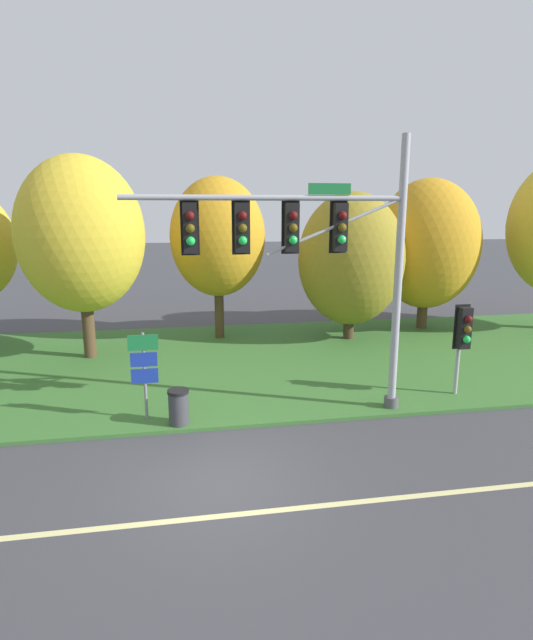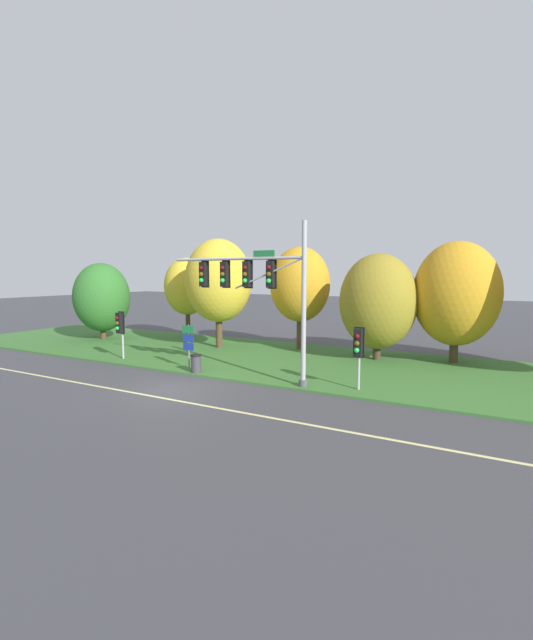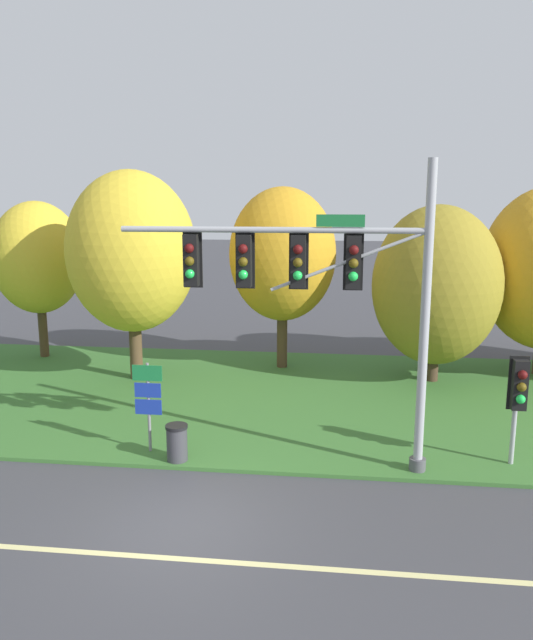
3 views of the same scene
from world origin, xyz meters
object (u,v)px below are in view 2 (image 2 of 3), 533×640
Objects in this scene: tree_tall_centre at (378,302)px; trash_bin at (196,363)px; route_sign_post at (188,341)px; tree_left_of_mast at (187,287)px; pedestrian_signal_near_kerb at (120,325)px; tree_right_far at (456,294)px; tree_nearest_road at (102,297)px; tree_mid_verge at (300,285)px; traffic_signal_mast at (257,284)px; tree_behind_signpost at (218,281)px; pedestrian_signal_further_along at (358,346)px.

trash_bin is (-7.29, -7.79, -2.96)m from tree_tall_centre.
tree_left_of_mast is (-7.24, 8.88, 2.55)m from route_sign_post.
tree_right_far reaches higher than pedestrian_signal_near_kerb.
tree_nearest_road is 20.86m from tree_tall_centre.
route_sign_post is 0.35× the size of tree_mid_verge.
tree_right_far is at bearing 25.93° from pedestrian_signal_near_kerb.
tree_right_far reaches higher than tree_nearest_road.
tree_right_far is at bearing 7.94° from tree_nearest_road.
tree_right_far is at bearing 38.66° from trash_bin.
traffic_signal_mast is 1.25× the size of tree_nearest_road.
tree_right_far is (14.67, 2.31, -0.65)m from tree_behind_signpost.
tree_behind_signpost is (4.78, -2.57, 0.52)m from tree_left_of_mast.
pedestrian_signal_near_kerb is 0.45× the size of tree_left_of_mast.
trash_bin is (-11.36, -9.09, -3.45)m from tree_right_far.
tree_behind_signpost is 1.08× the size of tree_right_far.
tree_right_far is at bearing 17.79° from tree_tall_centre.
tree_right_far reaches higher than trash_bin.
traffic_signal_mast is at bearing -116.13° from tree_tall_centre.
route_sign_post is at bearing -22.28° from tree_nearest_road.
trash_bin is (3.30, -6.78, -4.10)m from tree_behind_signpost.
tree_nearest_road is 0.86× the size of tree_right_far.
tree_nearest_road is at bearing -173.54° from tree_behind_signpost.
tree_tall_centre is at bearing -162.21° from tree_right_far.
tree_nearest_road is at bearing 162.08° from traffic_signal_mast.
tree_tall_centre reaches higher than trash_bin.
tree_mid_verge is (15.25, 3.31, 1.09)m from tree_nearest_road.
route_sign_post is 11.74m from tree_left_of_mast.
route_sign_post is (-9.13, -0.16, -0.46)m from pedestrian_signal_further_along.
tree_nearest_road is 0.86× the size of tree_mid_verge.
traffic_signal_mast is at bearing -38.41° from tree_left_of_mast.
tree_left_of_mast is at bearing 129.17° from route_sign_post.
tree_tall_centre is (-0.99, 7.16, 1.48)m from pedestrian_signal_further_along.
trash_bin is (-8.28, -0.63, -1.49)m from pedestrian_signal_further_along.
traffic_signal_mast is 1.18× the size of tree_tall_centre.
tree_right_far is 14.96m from trash_bin.
tree_behind_signpost is at bearing -171.04° from tree_right_far.
tree_nearest_road is (-17.00, 5.50, -1.32)m from traffic_signal_mast.
pedestrian_signal_near_kerb is at bearing -154.07° from tree_right_far.
tree_tall_centre is at bearing 97.86° from pedestrian_signal_further_along.
tree_tall_centre is 4.31m from tree_right_far.
trash_bin is at bearing -5.75° from pedestrian_signal_near_kerb.
pedestrian_signal_further_along is 10.81m from tree_mid_verge.
tree_tall_centre is (15.38, -1.56, -0.62)m from tree_left_of_mast.
traffic_signal_mast is at bearing -4.30° from route_sign_post.
pedestrian_signal_further_along is 2.97× the size of trash_bin.
route_sign_post is at bearing -144.76° from tree_right_far.
tree_mid_verge is 5.69m from tree_tall_centre.
tree_tall_centre is (13.37, 7.17, 1.41)m from pedestrian_signal_near_kerb.
pedestrian_signal_further_along is 0.37× the size of tree_behind_signpost.
tree_right_far is at bearing 8.96° from tree_behind_signpost.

